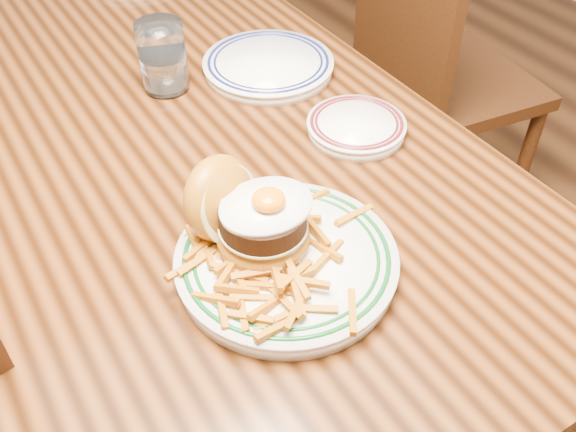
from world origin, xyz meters
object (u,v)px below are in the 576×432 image
table (173,152)px  chair_right (433,73)px  main_plate (275,245)px  side_plate (356,126)px

table → chair_right: bearing=11.5°
chair_right → main_plate: size_ratio=2.81×
table → side_plate: side_plate is taller
table → chair_right: chair_right is taller
table → side_plate: (0.25, -0.23, 0.10)m
chair_right → main_plate: chair_right is taller
table → main_plate: (-0.02, -0.42, 0.13)m
chair_right → side_plate: (-0.58, -0.40, 0.28)m
main_plate → side_plate: main_plate is taller
chair_right → side_plate: size_ratio=5.30×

